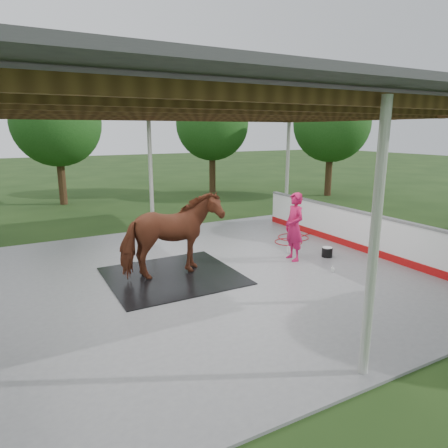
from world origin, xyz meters
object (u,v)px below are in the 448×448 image
dasher_board (353,230)px  handler (294,227)px  horse (172,235)px  wash_bucket (327,252)px

dasher_board → handler: handler is taller
horse → wash_bucket: bearing=-100.0°
dasher_board → handler: (-2.27, -0.09, 0.37)m
handler → wash_bucket: (0.98, -0.25, -0.78)m
handler → dasher_board: bearing=98.2°
dasher_board → wash_bucket: bearing=-165.2°
horse → handler: size_ratio=1.28×
dasher_board → horse: horse is taller
handler → wash_bucket: handler is taller
horse → wash_bucket: size_ratio=8.06×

